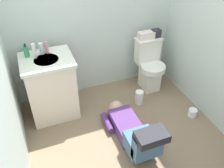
# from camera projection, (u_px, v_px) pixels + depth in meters

# --- Properties ---
(ground_plane) EXTENTS (2.72, 3.20, 0.04)m
(ground_plane) POSITION_uv_depth(u_px,v_px,m) (126.00, 138.00, 2.91)
(ground_plane) COLOR #7F6950
(wall_back) EXTENTS (2.38, 0.08, 2.40)m
(wall_back) POSITION_uv_depth(u_px,v_px,m) (93.00, 7.00, 3.04)
(wall_back) COLOR #B7C7BE
(wall_back) RESTS_ON ground_plane
(toilet) EXTENTS (0.36, 0.46, 0.75)m
(toilet) POSITION_uv_depth(u_px,v_px,m) (149.00, 65.00, 3.50)
(toilet) COLOR silver
(toilet) RESTS_ON ground_plane
(vanity_cabinet) EXTENTS (0.60, 0.52, 0.82)m
(vanity_cabinet) POSITION_uv_depth(u_px,v_px,m) (51.00, 87.00, 3.01)
(vanity_cabinet) COLOR beige
(vanity_cabinet) RESTS_ON ground_plane
(faucet) EXTENTS (0.02, 0.02, 0.10)m
(faucet) POSITION_uv_depth(u_px,v_px,m) (43.00, 49.00, 2.84)
(faucet) COLOR silver
(faucet) RESTS_ON vanity_cabinet
(person_plumber) EXTENTS (0.39, 1.06, 0.52)m
(person_plumber) POSITION_uv_depth(u_px,v_px,m) (133.00, 131.00, 2.74)
(person_plumber) COLOR #512D6B
(person_plumber) RESTS_ON ground_plane
(tissue_box) EXTENTS (0.22, 0.11, 0.10)m
(tissue_box) POSITION_uv_depth(u_px,v_px,m) (146.00, 35.00, 3.30)
(tissue_box) COLOR silver
(tissue_box) RESTS_ON toilet
(toiletry_bag) EXTENTS (0.12, 0.09, 0.11)m
(toiletry_bag) POSITION_uv_depth(u_px,v_px,m) (156.00, 33.00, 3.34)
(toiletry_bag) COLOR #26262D
(toiletry_bag) RESTS_ON toilet
(soap_dispenser) EXTENTS (0.06, 0.06, 0.17)m
(soap_dispenser) POSITION_uv_depth(u_px,v_px,m) (26.00, 51.00, 2.76)
(soap_dispenser) COLOR #358C5A
(soap_dispenser) RESTS_ON vanity_cabinet
(bottle_white) EXTENTS (0.04, 0.04, 0.17)m
(bottle_white) POSITION_uv_depth(u_px,v_px,m) (34.00, 51.00, 2.74)
(bottle_white) COLOR silver
(bottle_white) RESTS_ON vanity_cabinet
(bottle_clear) EXTENTS (0.05, 0.05, 0.13)m
(bottle_clear) POSITION_uv_depth(u_px,v_px,m) (41.00, 49.00, 2.82)
(bottle_clear) COLOR silver
(bottle_clear) RESTS_ON vanity_cabinet
(bottle_pink) EXTENTS (0.04, 0.04, 0.15)m
(bottle_pink) POSITION_uv_depth(u_px,v_px,m) (46.00, 47.00, 2.83)
(bottle_pink) COLOR pink
(bottle_pink) RESTS_ON vanity_cabinet
(paper_towel_roll) EXTENTS (0.11, 0.11, 0.20)m
(paper_towel_roll) POSITION_uv_depth(u_px,v_px,m) (139.00, 97.00, 3.34)
(paper_towel_roll) COLOR white
(paper_towel_roll) RESTS_ON ground_plane
(toilet_paper_roll) EXTENTS (0.11, 0.11, 0.10)m
(toilet_paper_roll) POSITION_uv_depth(u_px,v_px,m) (193.00, 113.00, 3.17)
(toilet_paper_roll) COLOR white
(toilet_paper_roll) RESTS_ON ground_plane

